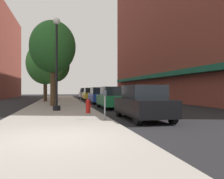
# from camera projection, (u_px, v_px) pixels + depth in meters

# --- Properties ---
(ground_plane) EXTENTS (90.00, 90.00, 0.00)m
(ground_plane) POSITION_uv_depth(u_px,v_px,m) (98.00, 103.00, 24.96)
(ground_plane) COLOR black
(sidewalk_slab) EXTENTS (4.80, 50.00, 0.12)m
(sidewalk_slab) POSITION_uv_depth(u_px,v_px,m) (59.00, 102.00, 25.08)
(sidewalk_slab) COLOR gray
(sidewalk_slab) RESTS_ON ground
(building_right_brick) EXTENTS (6.80, 40.00, 26.24)m
(building_right_brick) POSITION_uv_depth(u_px,v_px,m) (175.00, 2.00, 31.20)
(building_right_brick) COLOR brown
(building_right_brick) RESTS_ON ground
(lamppost) EXTENTS (0.48, 0.48, 5.90)m
(lamppost) POSITION_uv_depth(u_px,v_px,m) (57.00, 62.00, 14.90)
(lamppost) COLOR black
(lamppost) RESTS_ON sidewalk_slab
(fire_hydrant) EXTENTS (0.33, 0.26, 0.79)m
(fire_hydrant) POSITION_uv_depth(u_px,v_px,m) (88.00, 106.00, 13.29)
(fire_hydrant) COLOR red
(fire_hydrant) RESTS_ON sidewalk_slab
(parking_meter_near) EXTENTS (0.14, 0.09, 1.31)m
(parking_meter_near) POSITION_uv_depth(u_px,v_px,m) (105.00, 101.00, 10.32)
(parking_meter_near) COLOR slate
(parking_meter_near) RESTS_ON sidewalk_slab
(parking_meter_far) EXTENTS (0.14, 0.09, 1.31)m
(parking_meter_far) POSITION_uv_depth(u_px,v_px,m) (81.00, 95.00, 22.47)
(parking_meter_far) COLOR slate
(parking_meter_far) RESTS_ON sidewalk_slab
(tree_near) EXTENTS (4.13, 4.13, 6.65)m
(tree_near) POSITION_uv_depth(u_px,v_px,m) (45.00, 63.00, 25.99)
(tree_near) COLOR #422D1E
(tree_near) RESTS_ON sidewalk_slab
(tree_mid) EXTENTS (4.16, 4.16, 7.21)m
(tree_mid) POSITION_uv_depth(u_px,v_px,m) (55.00, 66.00, 34.24)
(tree_mid) COLOR #422D1E
(tree_mid) RESTS_ON sidewalk_slab
(tree_far) EXTENTS (3.69, 3.69, 6.92)m
(tree_far) POSITION_uv_depth(u_px,v_px,m) (53.00, 47.00, 19.05)
(tree_far) COLOR #4C3823
(tree_far) RESTS_ON sidewalk_slab
(car_black) EXTENTS (1.80, 4.30, 1.66)m
(car_black) POSITION_uv_depth(u_px,v_px,m) (143.00, 103.00, 11.25)
(car_black) COLOR black
(car_black) RESTS_ON ground
(car_green) EXTENTS (1.80, 4.30, 1.66)m
(car_green) POSITION_uv_depth(u_px,v_px,m) (112.00, 98.00, 17.82)
(car_green) COLOR black
(car_green) RESTS_ON ground
(car_blue) EXTENTS (1.80, 4.30, 1.66)m
(car_blue) POSITION_uv_depth(u_px,v_px,m) (99.00, 96.00, 24.06)
(car_blue) COLOR black
(car_blue) RESTS_ON ground
(car_yellow) EXTENTS (1.80, 4.30, 1.66)m
(car_yellow) POSITION_uv_depth(u_px,v_px,m) (90.00, 94.00, 30.94)
(car_yellow) COLOR black
(car_yellow) RESTS_ON ground
(car_white) EXTENTS (1.80, 4.30, 1.66)m
(car_white) POSITION_uv_depth(u_px,v_px,m) (85.00, 93.00, 37.17)
(car_white) COLOR black
(car_white) RESTS_ON ground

